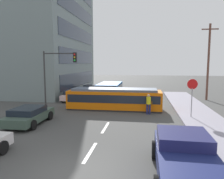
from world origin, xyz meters
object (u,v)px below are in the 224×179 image
Objects in this scene: pedestrian_crossing at (149,103)px; parked_sedan_mid at (29,115)px; stop_sign at (192,90)px; pickup_truck_parked at (185,157)px; parked_sedan_far at (74,95)px; traffic_light_mast at (57,69)px; city_bus at (110,89)px; streetcar_tram at (115,98)px; utility_pole_mid at (208,61)px; parked_sedan_furthest at (91,89)px.

pedestrian_crossing reaches higher than parked_sedan_mid.
pickup_truck_parked is at bearing -102.97° from stop_sign.
traffic_light_mast is (0.37, -5.43, 3.05)m from parked_sedan_far.
parked_sedan_mid is (-3.71, -12.16, -0.42)m from city_bus.
stop_sign is (6.25, -2.51, 1.20)m from streetcar_tram.
pedestrian_crossing reaches higher than parked_sedan_far.
parked_sedan_far is (-9.41, 15.44, -0.17)m from pickup_truck_parked.
stop_sign is 0.55× the size of traffic_light_mast.
parked_sedan_far is 13.27m from stop_sign.
utility_pole_mid is (14.65, 8.06, 0.80)m from traffic_light_mast.
parked_sedan_furthest is (0.35, 16.04, -0.00)m from parked_sedan_mid.
streetcar_tram is 5.05× the size of pedestrian_crossing.
utility_pole_mid is (3.55, 9.10, 2.28)m from stop_sign.
traffic_light_mast is (-9.04, 10.01, 2.88)m from pickup_truck_parked.
parked_sedan_mid is (-8.24, -4.16, -0.32)m from pedestrian_crossing.
parked_sedan_far is (-5.22, 3.96, -0.37)m from streetcar_tram.
city_bus is 1.11× the size of traffic_light_mast.
stop_sign is 0.34× the size of utility_pole_mid.
utility_pole_mid is at bearing 9.92° from parked_sedan_far.
traffic_light_mast is (-3.38, -7.88, 2.63)m from city_bus.
parked_sedan_far is (-8.28, 5.55, -0.32)m from pedestrian_crossing.
pedestrian_crossing is 8.37m from traffic_light_mast.
utility_pole_mid reaches higher than pickup_truck_parked.
parked_sedan_far is 6.24m from traffic_light_mast.
pedestrian_crossing is 0.32× the size of traffic_light_mast.
parked_sedan_far is at bearing 146.15° from pedestrian_crossing.
utility_pole_mid reaches higher than traffic_light_mast.
parked_sedan_mid is at bearing -106.94° from city_bus.
stop_sign is at bearing -111.31° from utility_pole_mid.
traffic_light_mast is at bearing 174.61° from stop_sign.
streetcar_tram is at bearing -146.08° from utility_pole_mid.
pedestrian_crossing is 14.26m from parked_sedan_furthest.
traffic_light_mast is (-4.85, -1.47, 2.68)m from streetcar_tram.
pickup_truck_parked is at bearing -83.49° from pedestrian_crossing.
streetcar_tram is 2.01× the size of parked_sedan_far.
utility_pole_mid is at bearing 33.92° from streetcar_tram.
traffic_light_mast is at bearing 85.66° from parked_sedan_mid.
streetcar_tram is 1.68× the size of pickup_truck_parked.
parked_sedan_furthest is at bearing 88.75° from parked_sedan_mid.
stop_sign is (11.08, -12.80, 1.57)m from parked_sedan_furthest.
pedestrian_crossing is 0.40× the size of parked_sedan_furthest.
city_bus is (-1.47, 6.41, 0.05)m from streetcar_tram.
pedestrian_crossing is (4.53, -8.00, -0.10)m from city_bus.
pickup_truck_parked reaches higher than parked_sedan_furthest.
parked_sedan_furthest is (-7.89, 11.88, -0.32)m from pedestrian_crossing.
parked_sedan_far is (-3.75, -2.45, -0.42)m from city_bus.
pickup_truck_parked is 23.55m from parked_sedan_furthest.
stop_sign is at bearing -21.90° from streetcar_tram.
stop_sign is at bearing -16.08° from pedestrian_crossing.
stop_sign is at bearing -29.44° from parked_sedan_far.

